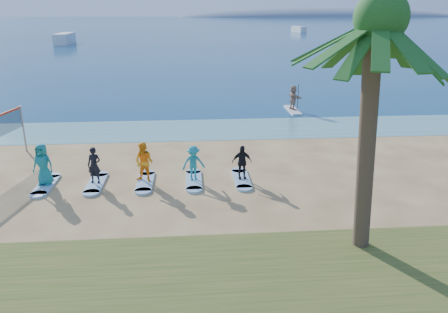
{
  "coord_description": "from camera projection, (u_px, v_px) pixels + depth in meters",
  "views": [
    {
      "loc": [
        -0.17,
        -16.28,
        7.46
      ],
      "look_at": [
        1.3,
        2.0,
        1.1
      ],
      "focal_mm": 35.0,
      "sensor_mm": 36.0,
      "label": 1
    }
  ],
  "objects": [
    {
      "name": "shallow_water",
      "position": [
        193.0,
        130.0,
        27.68
      ],
      "size": [
        600.0,
        600.0,
        0.0
      ],
      "primitive_type": "plane",
      "color": "teal",
      "rests_on": "ground"
    },
    {
      "name": "student_1",
      "position": [
        94.0,
        165.0,
        18.94
      ],
      "size": [
        0.65,
        0.49,
        1.61
      ],
      "primitive_type": "imported",
      "rotation": [
        0.0,
        0.0,
        -0.19
      ],
      "color": "black",
      "rests_on": "surfboard_1"
    },
    {
      "name": "paddleboard",
      "position": [
        293.0,
        110.0,
        32.6
      ],
      "size": [
        0.71,
        3.0,
        0.12
      ],
      "primitive_type": "cube",
      "rotation": [
        0.0,
        0.0,
        0.0
      ],
      "color": "silver",
      "rests_on": "ground"
    },
    {
      "name": "student_4",
      "position": [
        242.0,
        162.0,
        19.44
      ],
      "size": [
        0.92,
        0.44,
        1.53
      ],
      "primitive_type": "imported",
      "rotation": [
        0.0,
        0.0,
        0.07
      ],
      "color": "black",
      "rests_on": "surfboard_4"
    },
    {
      "name": "surfboard_0",
      "position": [
        46.0,
        185.0,
        19.05
      ],
      "size": [
        0.7,
        2.2,
        0.09
      ],
      "primitive_type": "cube",
      "color": "#8CB7DA",
      "rests_on": "ground"
    },
    {
      "name": "ocean",
      "position": [
        188.0,
        26.0,
        168.47
      ],
      "size": [
        600.0,
        600.0,
        0.0
      ],
      "primitive_type": "plane",
      "color": "navy",
      "rests_on": "ground"
    },
    {
      "name": "surfboard_4",
      "position": [
        242.0,
        179.0,
        19.7
      ],
      "size": [
        0.7,
        2.2,
        0.09
      ],
      "primitive_type": "cube",
      "color": "#8CB7DA",
      "rests_on": "ground"
    },
    {
      "name": "student_2",
      "position": [
        144.0,
        162.0,
        19.07
      ],
      "size": [
        1.05,
        0.94,
        1.77
      ],
      "primitive_type": "imported",
      "rotation": [
        0.0,
        0.0,
        -0.38
      ],
      "color": "#FF9D1A",
      "rests_on": "surfboard_2"
    },
    {
      "name": "paddleboarder",
      "position": [
        293.0,
        97.0,
        32.29
      ],
      "size": [
        0.95,
        1.73,
        1.78
      ],
      "primitive_type": "imported",
      "rotation": [
        0.0,
        0.0,
        1.84
      ],
      "color": "tan",
      "rests_on": "paddleboard"
    },
    {
      "name": "student_3",
      "position": [
        193.0,
        163.0,
        19.27
      ],
      "size": [
        1.12,
        0.79,
        1.57
      ],
      "primitive_type": "imported",
      "rotation": [
        0.0,
        0.0,
        0.22
      ],
      "color": "teal",
      "rests_on": "surfboard_3"
    },
    {
      "name": "boat_offshore_b",
      "position": [
        299.0,
        32.0,
        128.92
      ],
      "size": [
        3.35,
        6.55,
        1.65
      ],
      "primitive_type": "cube",
      "rotation": [
        0.0,
        0.0,
        0.23
      ],
      "color": "silver",
      "rests_on": "ground"
    },
    {
      "name": "island_ridge",
      "position": [
        323.0,
        17.0,
        307.47
      ],
      "size": [
        220.0,
        56.0,
        18.0
      ],
      "primitive_type": "ellipsoid",
      "color": "slate",
      "rests_on": "ground"
    },
    {
      "name": "surfboard_2",
      "position": [
        145.0,
        182.0,
        19.38
      ],
      "size": [
        0.7,
        2.2,
        0.09
      ],
      "primitive_type": "cube",
      "color": "#8CB7DA",
      "rests_on": "ground"
    },
    {
      "name": "palm_tree",
      "position": [
        381.0,
        21.0,
        11.92
      ],
      "size": [
        5.6,
        5.6,
        8.36
      ],
      "color": "brown",
      "rests_on": "ground"
    },
    {
      "name": "surfboard_3",
      "position": [
        194.0,
        180.0,
        19.54
      ],
      "size": [
        0.7,
        2.2,
        0.09
      ],
      "primitive_type": "cube",
      "color": "#8CB7DA",
      "rests_on": "ground"
    },
    {
      "name": "ground",
      "position": [
        196.0,
        199.0,
        17.79
      ],
      "size": [
        600.0,
        600.0,
        0.0
      ],
      "primitive_type": "plane",
      "color": "tan",
      "rests_on": "ground"
    },
    {
      "name": "student_0",
      "position": [
        43.0,
        164.0,
        18.74
      ],
      "size": [
        0.99,
        0.74,
        1.82
      ],
      "primitive_type": "imported",
      "rotation": [
        0.0,
        0.0,
        -0.2
      ],
      "color": "#1A7E80",
      "rests_on": "surfboard_0"
    },
    {
      "name": "boat_offshore_a",
      "position": [
        65.0,
        44.0,
        89.2
      ],
      "size": [
        2.69,
        8.55,
        2.12
      ],
      "primitive_type": "cube",
      "rotation": [
        0.0,
        0.0,
        0.01
      ],
      "color": "silver",
      "rests_on": "ground"
    },
    {
      "name": "surfboard_1",
      "position": [
        96.0,
        183.0,
        19.22
      ],
      "size": [
        0.7,
        2.2,
        0.09
      ],
      "primitive_type": "cube",
      "color": "#8CB7DA",
      "rests_on": "ground"
    }
  ]
}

